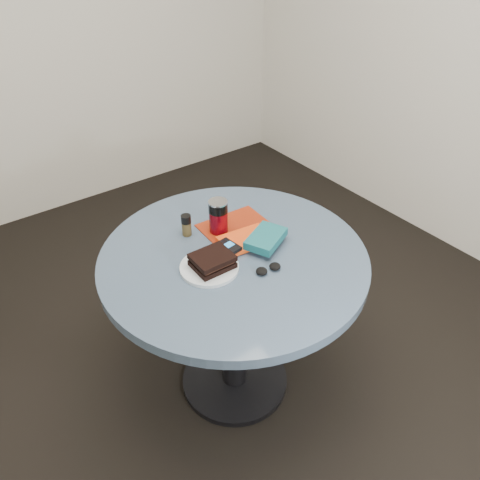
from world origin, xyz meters
TOP-DOWN VIEW (x-y plane):
  - ground at (0.00, 0.00)m, footprint 4.00×4.00m
  - table at (0.00, 0.00)m, footprint 1.00×1.00m
  - plate at (-0.12, -0.02)m, footprint 0.27×0.27m
  - sandwich at (-0.11, -0.03)m, footprint 0.14×0.12m
  - soda_can at (0.04, 0.15)m, footprint 0.08×0.08m
  - pepper_grinder at (-0.07, 0.21)m, footprint 0.04×0.04m
  - magazine at (0.11, 0.14)m, footprint 0.27×0.21m
  - red_book at (0.08, 0.03)m, footprint 0.21×0.15m
  - novel at (0.12, -0.04)m, footprint 0.20×0.17m
  - mp3_player at (-0.01, 0.02)m, footprint 0.06×0.09m
  - headphones at (0.04, -0.16)m, footprint 0.10×0.05m

SIDE VIEW (x-z plane):
  - ground at x=0.00m, z-range 0.00..0.00m
  - table at x=0.00m, z-range 0.21..0.96m
  - magazine at x=0.11m, z-range 0.75..0.75m
  - plate at x=-0.12m, z-range 0.75..0.76m
  - headphones at x=0.04m, z-range 0.75..0.77m
  - red_book at x=0.08m, z-range 0.75..0.77m
  - mp3_player at x=-0.01m, z-range 0.77..0.79m
  - novel at x=0.12m, z-range 0.77..0.80m
  - sandwich at x=-0.11m, z-range 0.76..0.81m
  - pepper_grinder at x=-0.07m, z-range 0.75..0.84m
  - soda_can at x=0.04m, z-range 0.75..0.89m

